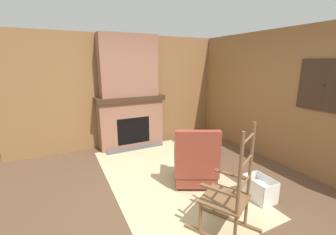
{
  "coord_description": "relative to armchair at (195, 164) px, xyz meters",
  "views": [
    {
      "loc": [
        2.85,
        -1.5,
        1.96
      ],
      "look_at": [
        -0.95,
        0.41,
        0.9
      ],
      "focal_mm": 24.0,
      "sensor_mm": 36.0,
      "label": 1
    }
  ],
  "objects": [
    {
      "name": "chimney_breast",
      "position": [
        -2.16,
        -0.4,
        1.52
      ],
      "size": [
        0.38,
        1.28,
        1.35
      ],
      "color": "#93604C",
      "rests_on": "fireplace_hearth"
    },
    {
      "name": "armchair",
      "position": [
        0.0,
        0.0,
        0.0
      ],
      "size": [
        0.91,
        0.9,
        0.98
      ],
      "rotation": [
        0.0,
        0.0,
        2.67
      ],
      "color": "brown",
      "rests_on": "ground"
    },
    {
      "name": "decorative_plate_on_mantel",
      "position": [
        -2.22,
        -0.44,
        0.98
      ],
      "size": [
        0.07,
        0.28,
        0.27
      ],
      "color": "red",
      "rests_on": "fireplace_hearth"
    },
    {
      "name": "rocking_chair",
      "position": [
        1.09,
        -0.27,
        0.08
      ],
      "size": [
        0.92,
        0.78,
        1.33
      ],
      "rotation": [
        0.0,
        0.0,
        3.65
      ],
      "color": "brown",
      "rests_on": "ground"
    },
    {
      "name": "wood_panel_wall_back",
      "position": [
        -0.04,
        1.94,
        0.94
      ],
      "size": [
        5.22,
        0.09,
        2.56
      ],
      "color": "olive",
      "rests_on": "ground"
    },
    {
      "name": "fireplace_hearth",
      "position": [
        -2.14,
        -0.4,
        0.24
      ],
      "size": [
        0.64,
        1.56,
        1.2
      ],
      "color": "#93604C",
      "rests_on": "ground"
    },
    {
      "name": "area_rug",
      "position": [
        -0.37,
        -0.33,
        -0.35
      ],
      "size": [
        3.33,
        1.89,
        0.01
      ],
      "color": "#C6B789",
      "rests_on": "ground"
    },
    {
      "name": "wood_panel_wall_left",
      "position": [
        -2.4,
        -0.4,
        0.93
      ],
      "size": [
        0.06,
        5.22,
        2.56
      ],
      "color": "olive",
      "rests_on": "ground"
    },
    {
      "name": "ground_plane",
      "position": [
        -0.06,
        -0.4,
        -0.35
      ],
      "size": [
        14.0,
        14.0,
        0.0
      ],
      "primitive_type": "plane",
      "color": "brown"
    },
    {
      "name": "firewood_stack",
      "position": [
        -0.82,
        0.84,
        -0.26
      ],
      "size": [
        0.47,
        0.47,
        0.25
      ],
      "rotation": [
        0.0,
        0.0,
        0.21
      ],
      "color": "brown",
      "rests_on": "ground"
    },
    {
      "name": "storage_case",
      "position": [
        -2.2,
        -0.05,
        0.92
      ],
      "size": [
        0.17,
        0.2,
        0.14
      ],
      "color": "brown",
      "rests_on": "fireplace_hearth"
    },
    {
      "name": "laundry_basket",
      "position": [
        0.78,
        0.61,
        -0.19
      ],
      "size": [
        0.44,
        0.31,
        0.33
      ],
      "rotation": [
        0.0,
        0.0,
        -0.03
      ],
      "color": "white",
      "rests_on": "ground"
    },
    {
      "name": "oil_lamp_vase",
      "position": [
        -2.2,
        -0.96,
        0.95
      ],
      "size": [
        0.13,
        0.13,
        0.29
      ],
      "color": "#B24C42",
      "rests_on": "fireplace_hearth"
    }
  ]
}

